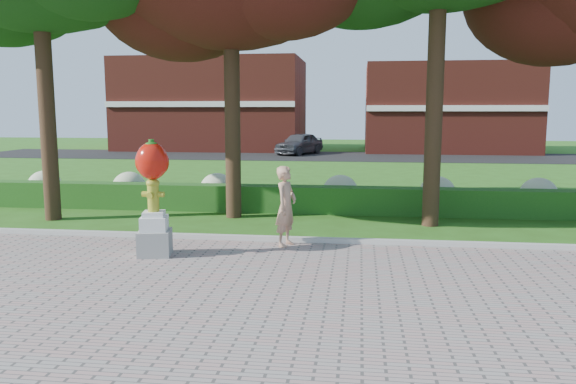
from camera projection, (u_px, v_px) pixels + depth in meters
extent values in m
plane|color=#295515|center=(269.00, 282.00, 10.12)|extent=(100.00, 100.00, 0.00)
cube|color=#ADADA5|center=(289.00, 240.00, 13.06)|extent=(40.00, 0.18, 0.15)
cube|color=#144313|center=(306.00, 199.00, 16.94)|extent=(24.00, 0.70, 0.80)
ellipsoid|color=beige|center=(45.00, 185.00, 19.03)|extent=(1.10, 1.10, 0.99)
ellipsoid|color=beige|center=(129.00, 187.00, 18.65)|extent=(1.10, 1.10, 0.99)
ellipsoid|color=beige|center=(217.00, 188.00, 18.27)|extent=(1.10, 1.10, 0.99)
ellipsoid|color=beige|center=(340.00, 190.00, 17.77)|extent=(1.10, 1.10, 0.99)
ellipsoid|color=beige|center=(437.00, 192.00, 17.39)|extent=(1.10, 1.10, 0.99)
ellipsoid|color=beige|center=(538.00, 194.00, 17.01)|extent=(1.10, 1.10, 0.99)
cube|color=black|center=(336.00, 156.00, 37.60)|extent=(50.00, 8.00, 0.02)
cube|color=maroon|center=(213.00, 105.00, 44.24)|extent=(14.00, 8.00, 7.00)
cube|color=maroon|center=(447.00, 108.00, 42.02)|extent=(12.00, 8.00, 6.40)
cylinder|color=black|center=(46.00, 99.00, 15.43)|extent=(0.44, 0.44, 6.72)
cylinder|color=black|center=(232.00, 110.00, 15.82)|extent=(0.44, 0.44, 6.16)
cylinder|color=black|center=(435.00, 88.00, 14.55)|extent=(0.44, 0.44, 7.28)
cube|color=gray|center=(155.00, 243.00, 11.80)|extent=(0.78, 0.78, 0.53)
cube|color=silver|center=(154.00, 223.00, 11.74)|extent=(0.63, 0.63, 0.30)
cube|color=silver|center=(154.00, 214.00, 11.71)|extent=(0.50, 0.50, 0.11)
cylinder|color=olive|center=(153.00, 197.00, 11.66)|extent=(0.23, 0.23, 0.60)
ellipsoid|color=olive|center=(153.00, 183.00, 11.61)|extent=(0.28, 0.28, 0.19)
cylinder|color=olive|center=(145.00, 194.00, 11.67)|extent=(0.13, 0.12, 0.12)
cylinder|color=olive|center=(161.00, 194.00, 11.63)|extent=(0.13, 0.12, 0.12)
cylinder|color=olive|center=(150.00, 195.00, 11.49)|extent=(0.13, 0.13, 0.13)
cylinder|color=olive|center=(153.00, 179.00, 11.60)|extent=(0.09, 0.09, 0.05)
ellipsoid|color=#B41409|center=(152.00, 161.00, 11.55)|extent=(0.67, 0.60, 0.77)
ellipsoid|color=#B41409|center=(143.00, 162.00, 11.57)|extent=(0.33, 0.33, 0.49)
ellipsoid|color=#B41409|center=(161.00, 162.00, 11.53)|extent=(0.33, 0.33, 0.49)
cylinder|color=#1D6016|center=(151.00, 142.00, 11.49)|extent=(0.11, 0.11, 0.13)
ellipsoid|color=#1D6016|center=(151.00, 144.00, 11.50)|extent=(0.26, 0.26, 0.09)
imported|color=tan|center=(286.00, 206.00, 12.54)|extent=(0.61, 0.76, 1.80)
imported|color=#43454B|center=(299.00, 143.00, 39.11)|extent=(3.41, 4.78, 1.51)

